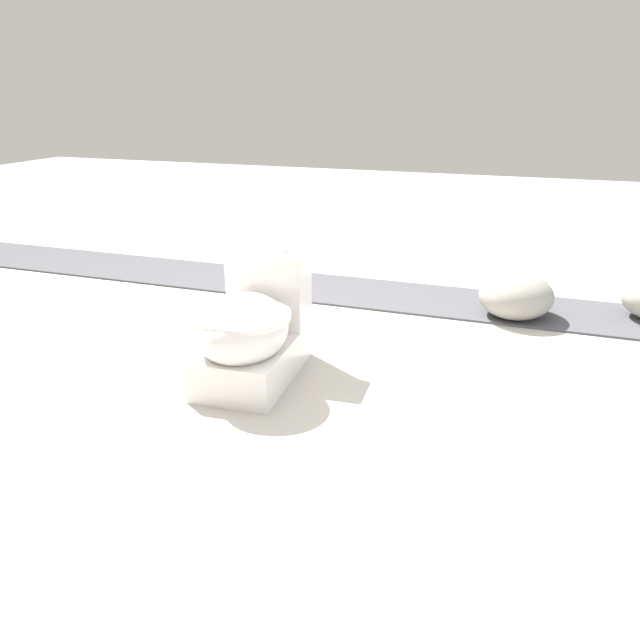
{
  "coord_description": "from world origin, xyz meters",
  "views": [
    {
      "loc": [
        2.18,
        1.15,
        1.18
      ],
      "look_at": [
        -0.02,
        0.38,
        0.3
      ],
      "focal_mm": 35.0,
      "sensor_mm": 36.0,
      "label": 1
    }
  ],
  "objects": [
    {
      "name": "boulder_far",
      "position": [
        -1.16,
        1.1,
        0.12
      ],
      "size": [
        0.55,
        0.55,
        0.25
      ],
      "primitive_type": "ellipsoid",
      "rotation": [
        0.0,
        0.0,
        2.43
      ],
      "color": "gray",
      "rests_on": "ground"
    },
    {
      "name": "toilet",
      "position": [
        -0.01,
        0.08,
        0.22
      ],
      "size": [
        0.65,
        0.41,
        0.52
      ],
      "rotation": [
        0.0,
        0.0,
        0.06
      ],
      "color": "white",
      "rests_on": "ground"
    },
    {
      "name": "gravel_strip",
      "position": [
        -1.29,
        0.5,
        0.01
      ],
      "size": [
        0.56,
        8.0,
        0.01
      ],
      "primitive_type": "cube",
      "color": "#4C4C51",
      "rests_on": "ground"
    },
    {
      "name": "ground_plane",
      "position": [
        0.0,
        0.0,
        0.0
      ],
      "size": [
        14.0,
        14.0,
        0.0
      ],
      "primitive_type": "plane",
      "color": "#B7B2A8"
    }
  ]
}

